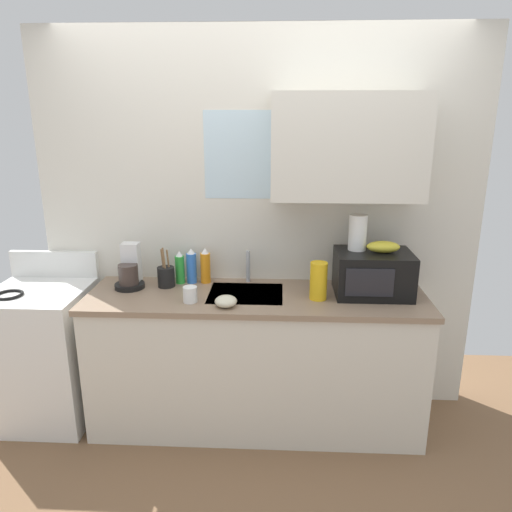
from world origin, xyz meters
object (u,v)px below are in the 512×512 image
small_bowl (226,301)px  microwave (373,273)px  paper_towel_roll (358,232)px  utensil_crock (166,276)px  dish_soap_bottle_blue (192,267)px  dish_soap_bottle_green (180,268)px  coffee_maker (130,271)px  stove_range (45,353)px  dish_soap_bottle_orange (205,266)px  cereal_canister (318,281)px  banana_bunch (383,247)px  mug_white (190,294)px

small_bowl → microwave: bearing=15.7°
paper_towel_roll → small_bowl: size_ratio=1.69×
paper_towel_roll → utensil_crock: paper_towel_roll is taller
dish_soap_bottle_blue → dish_soap_bottle_green: bearing=-169.2°
coffee_maker → dish_soap_bottle_blue: size_ratio=1.20×
stove_range → dish_soap_bottle_orange: bearing=11.2°
coffee_maker → utensil_crock: coffee_maker is taller
coffee_maker → small_bowl: (0.65, -0.31, -0.07)m
stove_range → dish_soap_bottle_orange: size_ratio=4.59×
cereal_canister → banana_bunch: bearing=14.4°
stove_range → microwave: size_ratio=2.35×
dish_soap_bottle_orange → small_bowl: size_ratio=1.81×
banana_bunch → cereal_canister: 0.45m
coffee_maker → dish_soap_bottle_orange: (0.47, 0.10, 0.01)m
stove_range → dish_soap_bottle_green: 1.06m
cereal_canister → small_bowl: bearing=-164.6°
stove_range → mug_white: 1.13m
paper_towel_roll → mug_white: 1.08m
cereal_canister → utensil_crock: utensil_crock is taller
cereal_canister → small_bowl: size_ratio=1.77×
banana_bunch → stove_range: bearing=-178.8°
dish_soap_bottle_orange → mug_white: dish_soap_bottle_orange is taller
microwave → cereal_canister: 0.35m
mug_white → small_bowl: mug_white is taller
stove_range → mug_white: stove_range is taller
dish_soap_bottle_green → cereal_canister: (0.89, -0.24, 0.01)m
coffee_maker → mug_white: coffee_maker is taller
dish_soap_bottle_green → banana_bunch: bearing=-6.2°
coffee_maker → dish_soap_bottle_blue: 0.39m
dish_soap_bottle_orange → utensil_crock: bearing=-159.4°
microwave → cereal_canister: size_ratio=2.00×
mug_white → utensil_crock: size_ratio=0.35×
banana_bunch → cereal_canister: banana_bunch is taller
banana_bunch → dish_soap_bottle_green: bearing=173.8°
dish_soap_bottle_blue → utensil_crock: 0.18m
stove_range → small_bowl: bearing=-9.4°
stove_range → utensil_crock: size_ratio=4.03×
dish_soap_bottle_green → cereal_canister: size_ratio=0.96×
stove_range → utensil_crock: utensil_crock is taller
small_bowl → coffee_maker: bearing=154.7°
stove_range → utensil_crock: bearing=8.2°
cereal_canister → utensil_crock: bearing=170.0°
small_bowl → dish_soap_bottle_blue: bearing=123.9°
paper_towel_roll → dish_soap_bottle_blue: 1.09m
microwave → utensil_crock: 1.31m
banana_bunch → small_bowl: banana_bunch is taller
banana_bunch → coffee_maker: banana_bunch is taller
cereal_canister → mug_white: (-0.76, -0.09, -0.07)m
microwave → banana_bunch: size_ratio=2.30×
dish_soap_bottle_blue → utensil_crock: size_ratio=0.87×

